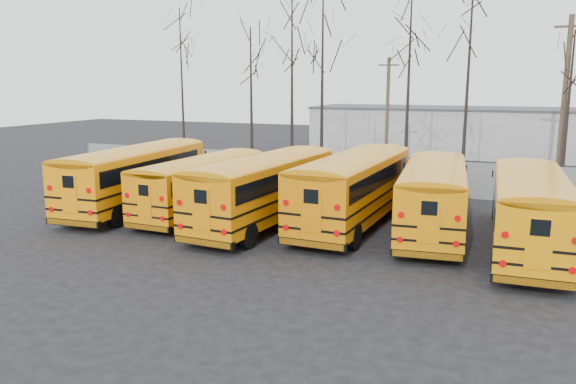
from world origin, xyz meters
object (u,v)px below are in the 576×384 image
at_px(bus_a, 138,172).
at_px(bus_b, 204,180).
at_px(bus_d, 355,183).
at_px(bus_e, 434,192).
at_px(utility_pole_left, 387,114).
at_px(bus_f, 530,205).
at_px(bus_c, 267,184).
at_px(utility_pole_right, 564,100).

xyz_separation_m(bus_a, bus_b, (3.66, 0.16, -0.22)).
relative_size(bus_b, bus_d, 0.87).
distance_m(bus_a, bus_e, 14.34).
bearing_deg(bus_d, utility_pole_left, 99.79).
distance_m(bus_e, utility_pole_left, 16.50).
bearing_deg(bus_b, bus_d, 7.62).
xyz_separation_m(bus_f, utility_pole_left, (-9.09, 16.86, 2.29)).
bearing_deg(bus_b, bus_c, -8.85).
height_order(bus_c, bus_e, bus_c).
height_order(bus_f, utility_pole_left, utility_pole_left).
relative_size(bus_d, bus_f, 1.06).
height_order(bus_d, utility_pole_left, utility_pole_left).
height_order(bus_d, bus_f, bus_d).
height_order(bus_d, utility_pole_right, utility_pole_right).
relative_size(bus_f, utility_pole_left, 1.39).
relative_size(utility_pole_left, utility_pole_right, 0.78).
xyz_separation_m(bus_d, bus_e, (3.41, -0.05, -0.12)).
xyz_separation_m(utility_pole_left, utility_pole_right, (10.93, -1.32, 1.13)).
bearing_deg(utility_pole_right, bus_a, -138.29).
bearing_deg(bus_e, utility_pole_left, 103.54).
bearing_deg(bus_d, utility_pole_right, 59.91).
distance_m(bus_f, utility_pole_left, 19.29).
xyz_separation_m(bus_f, utility_pole_right, (1.84, 15.54, 3.42)).
distance_m(bus_a, bus_f, 18.00).
bearing_deg(bus_c, bus_d, 25.32).
xyz_separation_m(bus_e, utility_pole_right, (5.52, 14.09, 3.44)).
xyz_separation_m(bus_a, utility_pole_left, (8.90, 16.24, 2.21)).
distance_m(bus_a, bus_d, 10.94).
bearing_deg(bus_b, utility_pole_left, 73.85).
bearing_deg(bus_a, bus_f, -5.60).
height_order(bus_b, bus_e, bus_e).
distance_m(bus_b, bus_f, 14.35).
bearing_deg(utility_pole_right, bus_e, -106.64).
height_order(bus_e, bus_f, bus_f).
bearing_deg(bus_f, bus_a, 175.90).
xyz_separation_m(bus_c, bus_e, (7.06, 1.36, -0.07)).
relative_size(bus_a, bus_c, 1.01).
distance_m(bus_a, utility_pole_right, 25.04).
bearing_deg(bus_a, utility_pole_right, 33.32).
distance_m(bus_c, utility_pole_right, 20.20).
height_order(bus_a, bus_e, bus_a).
height_order(bus_a, bus_b, bus_a).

